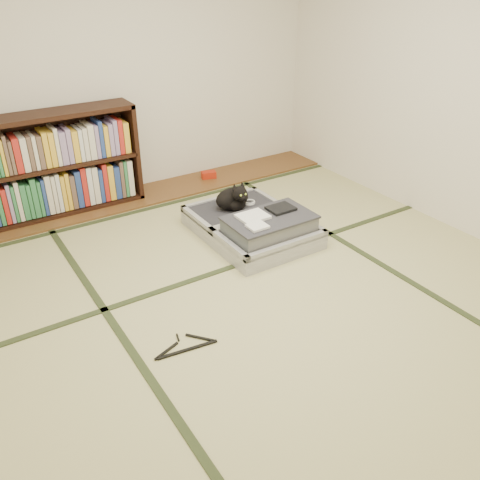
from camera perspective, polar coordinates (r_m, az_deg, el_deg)
floor at (r=3.60m, az=2.34°, el=-5.97°), size 4.50×4.50×0.00m
wood_strip at (r=5.15m, az=-10.44°, el=5.04°), size 4.00×0.50×0.02m
red_item at (r=5.45m, az=-3.54°, el=7.33°), size 0.17×0.13×0.07m
room_shell at (r=3.01m, az=2.92°, el=17.44°), size 4.50×4.50×4.50m
tatami_borders at (r=3.95m, az=-1.74°, el=-2.45°), size 4.00×4.50×0.01m
bookcase at (r=4.85m, az=-19.61°, el=7.90°), size 1.41×0.32×0.92m
suitcase at (r=4.24m, az=1.62°, el=1.57°), size 0.79×1.05×0.31m
cat at (r=4.39m, az=-0.69°, el=4.69°), size 0.35×0.35×0.28m
cable_coil at (r=4.54m, az=1.06°, el=4.25°), size 0.11×0.11×0.03m
hanger at (r=3.16m, az=-6.15°, el=-11.82°), size 0.40×0.20×0.01m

